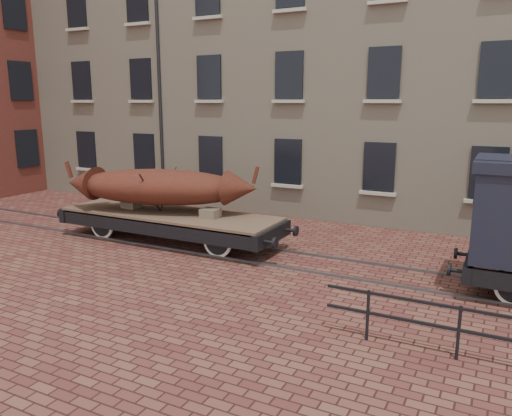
% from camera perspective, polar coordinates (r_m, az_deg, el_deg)
% --- Properties ---
extents(ground, '(90.00, 90.00, 0.00)m').
position_cam_1_polar(ground, '(14.27, 4.77, -6.10)').
color(ground, '#522521').
extents(warehouse_cream, '(40.00, 10.19, 14.00)m').
position_cam_1_polar(warehouse_cream, '(22.78, 22.83, 17.63)').
color(warehouse_cream, '#C1B093').
rests_on(warehouse_cream, ground).
extents(rail_track, '(30.00, 1.52, 0.06)m').
position_cam_1_polar(rail_track, '(14.26, 4.77, -5.99)').
color(rail_track, '#59595E').
rests_on(rail_track, ground).
extents(flatcar_wagon, '(8.22, 2.23, 1.24)m').
position_cam_1_polar(flatcar_wagon, '(16.21, -9.84, -1.18)').
color(flatcar_wagon, brown).
rests_on(flatcar_wagon, ground).
extents(iron_boat, '(6.42, 3.28, 1.56)m').
position_cam_1_polar(iron_boat, '(16.23, -10.99, 2.41)').
color(iron_boat, '#5B1E11').
rests_on(iron_boat, flatcar_wagon).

